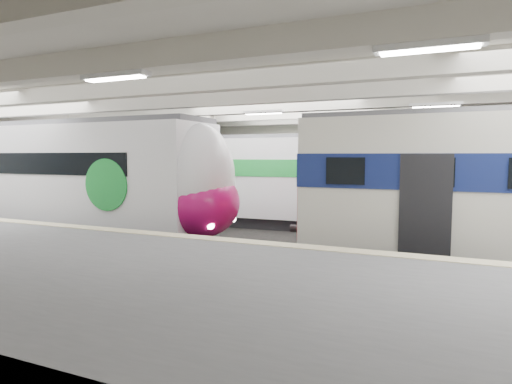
% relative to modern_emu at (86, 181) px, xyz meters
% --- Properties ---
extents(station_hall, '(36.00, 24.00, 5.75)m').
position_rel_modern_emu_xyz_m(station_hall, '(6.91, -1.74, 0.95)').
color(station_hall, black).
rests_on(station_hall, ground).
extents(modern_emu, '(14.62, 3.02, 4.68)m').
position_rel_modern_emu_xyz_m(modern_emu, '(0.00, 0.00, 0.00)').
color(modern_emu, white).
rests_on(modern_emu, ground).
extents(far_train, '(13.36, 3.32, 4.26)m').
position_rel_modern_emu_xyz_m(far_train, '(4.18, 5.50, -0.10)').
color(far_train, white).
rests_on(far_train, ground).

